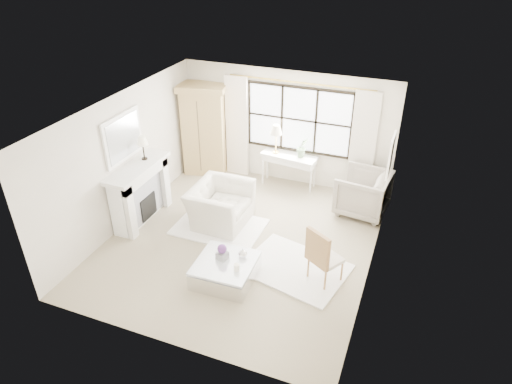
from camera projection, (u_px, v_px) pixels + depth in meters
floor at (241, 241)px, 9.04m from camera, size 5.50×5.50×0.00m
ceiling at (238, 112)px, 7.67m from camera, size 5.50×5.50×0.00m
wall_back at (286, 128)px, 10.56m from camera, size 5.00×0.00×5.00m
wall_front at (160, 274)px, 6.14m from camera, size 5.00×0.00×5.00m
wall_left at (125, 160)px, 9.13m from camera, size 0.00×5.50×5.50m
wall_right at (378, 208)px, 7.57m from camera, size 0.00×5.50×5.50m
window_pane at (299, 120)px, 10.32m from camera, size 2.40×0.02×1.50m
window_frame at (299, 120)px, 10.32m from camera, size 2.50×0.04×1.50m
curtain_rod at (300, 83)px, 9.83m from camera, size 3.30×0.04×0.04m
curtain_left at (237, 127)px, 10.91m from camera, size 0.55×0.10×2.47m
curtain_right at (363, 146)px, 9.98m from camera, size 0.55×0.10×2.47m
fireplace at (139, 192)px, 9.42m from camera, size 0.58×1.66×1.26m
mirror_frame at (123, 137)px, 8.87m from camera, size 0.05×1.15×0.95m
mirror_glass at (124, 138)px, 8.86m from camera, size 0.02×1.00×0.80m
art_frame at (391, 155)px, 8.84m from camera, size 0.04×0.62×0.82m
art_canvas at (390, 155)px, 8.85m from camera, size 0.01×0.52×0.72m
mantel_lamp at (142, 142)px, 9.15m from camera, size 0.22×0.22×0.51m
armoire at (205, 129)px, 11.04m from camera, size 1.25×0.94×2.24m
console_table at (289, 170)px, 10.77m from camera, size 1.35×0.61×0.80m
console_lamp at (276, 131)px, 10.40m from camera, size 0.28×0.28×0.69m
orchid_plant at (302, 148)px, 10.37m from camera, size 0.33×0.32×0.47m
side_table at (246, 195)px, 9.92m from camera, size 0.40×0.40×0.51m
rug_left at (219, 227)px, 9.43m from camera, size 1.79×1.28×0.03m
rug_right at (295, 268)px, 8.30m from camera, size 2.04×1.70×0.03m
club_armchair at (220, 205)px, 9.43m from camera, size 1.12×1.28×0.82m
wingback_chair at (363, 193)px, 9.72m from camera, size 1.15×1.13×0.95m
french_chair at (324, 266)px, 7.89m from camera, size 0.66×0.66×1.08m
coffee_table at (226, 271)px, 7.99m from camera, size 1.03×1.03×0.38m
planter_box at (222, 256)px, 7.93m from camera, size 0.21×0.21×0.13m
planter_flowers at (222, 249)px, 7.85m from camera, size 0.16×0.16×0.16m
pillar_candle at (237, 267)px, 7.67m from camera, size 0.10×0.10×0.12m
coffee_vase at (243, 253)px, 7.96m from camera, size 0.19×0.19×0.17m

